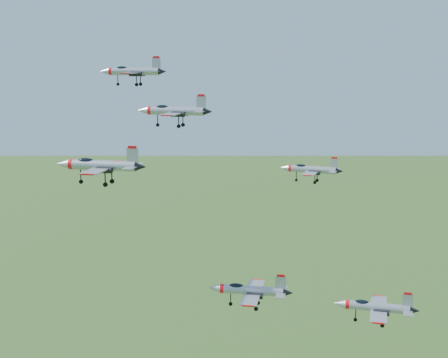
% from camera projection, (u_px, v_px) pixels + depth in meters
% --- Properties ---
extents(jet_lead, '(13.00, 10.86, 3.48)m').
position_uv_depth(jet_lead, '(132.00, 71.00, 115.69)').
color(jet_lead, '#9A9EA6').
extents(jet_left_high, '(13.09, 10.85, 3.50)m').
position_uv_depth(jet_left_high, '(174.00, 111.00, 103.00)').
color(jet_left_high, '#9A9EA6').
extents(jet_right_high, '(13.77, 11.46, 3.68)m').
position_uv_depth(jet_right_high, '(100.00, 165.00, 89.08)').
color(jet_right_high, '#9A9EA6').
extents(jet_left_low, '(11.33, 9.31, 3.03)m').
position_uv_depth(jet_left_low, '(310.00, 169.00, 108.89)').
color(jet_left_low, '#9A9EA6').
extents(jet_right_low, '(12.26, 10.24, 3.28)m').
position_uv_depth(jet_right_low, '(249.00, 290.00, 88.23)').
color(jet_right_low, '#9A9EA6').
extents(jet_trail, '(12.71, 10.52, 3.39)m').
position_uv_depth(jet_trail, '(375.00, 307.00, 92.78)').
color(jet_trail, '#9A9EA6').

